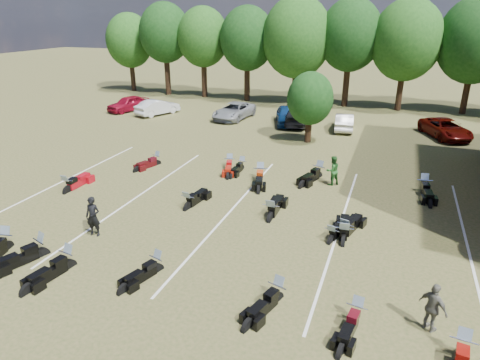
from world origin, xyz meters
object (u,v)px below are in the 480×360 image
at_px(car_0, 129,104).
at_px(person_black, 93,217).
at_px(motorcycle_0, 7,249).
at_px(motorcycle_14, 157,165).
at_px(motorcycle_7, 68,192).
at_px(motorcycle_3, 157,271).
at_px(person_green, 333,170).
at_px(car_4, 287,115).
at_px(person_grey, 433,308).

bearing_deg(car_0, person_black, -38.78).
height_order(car_0, motorcycle_0, car_0).
relative_size(motorcycle_0, motorcycle_14, 1.15).
distance_m(motorcycle_7, motorcycle_14, 5.69).
relative_size(person_black, motorcycle_3, 0.83).
relative_size(car_0, person_green, 2.57).
relative_size(car_0, motorcycle_3, 2.00).
bearing_deg(motorcycle_7, motorcycle_14, -112.16).
relative_size(car_0, car_4, 0.94).
relative_size(car_0, person_black, 2.43).
height_order(car_0, car_4, car_4).
distance_m(person_grey, motorcycle_0, 15.34).
relative_size(car_0, person_grey, 2.65).
height_order(car_4, motorcycle_3, car_4).
bearing_deg(person_green, motorcycle_3, 23.24).
bearing_deg(motorcycle_0, motorcycle_7, 94.93).
height_order(person_grey, motorcycle_7, person_grey).
bearing_deg(motorcycle_3, car_4, 108.78).
xyz_separation_m(person_green, motorcycle_0, (-10.83, -11.20, -0.80)).
relative_size(motorcycle_3, motorcycle_14, 0.99).
distance_m(person_green, motorcycle_0, 15.60).
xyz_separation_m(person_green, motorcycle_3, (-4.54, -10.50, -0.80)).
bearing_deg(motorcycle_7, person_green, -155.68).
height_order(person_black, person_green, person_black).
relative_size(person_black, person_green, 1.06).
distance_m(person_green, motorcycle_7, 13.86).
bearing_deg(person_green, motorcycle_7, -18.80).
bearing_deg(motorcycle_14, motorcycle_3, -40.71).
xyz_separation_m(person_black, motorcycle_14, (-2.12, 8.56, -0.85)).
distance_m(car_0, person_green, 23.78).
bearing_deg(motorcycle_14, car_4, 87.25).
distance_m(person_black, motorcycle_7, 5.43).
bearing_deg(person_green, person_grey, 69.94).
height_order(motorcycle_0, motorcycle_14, motorcycle_0).
distance_m(car_0, motorcycle_0, 25.02).
height_order(car_4, motorcycle_7, car_4).
bearing_deg(motorcycle_3, person_black, 175.04).
height_order(car_4, person_grey, person_grey).
relative_size(person_grey, motorcycle_7, 0.65).
distance_m(car_0, person_grey, 33.51).
relative_size(person_green, motorcycle_3, 0.78).
height_order(car_0, motorcycle_3, car_0).
relative_size(person_black, motorcycle_14, 0.82).
height_order(car_0, person_green, person_green).
relative_size(person_green, person_grey, 1.03).
xyz_separation_m(car_4, motorcycle_0, (-5.28, -23.21, -0.75)).
bearing_deg(person_black, motorcycle_0, -146.57).
bearing_deg(car_4, person_grey, -83.25).
height_order(car_0, person_black, person_black).
xyz_separation_m(motorcycle_7, motorcycle_14, (2.12, 5.28, 0.00)).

